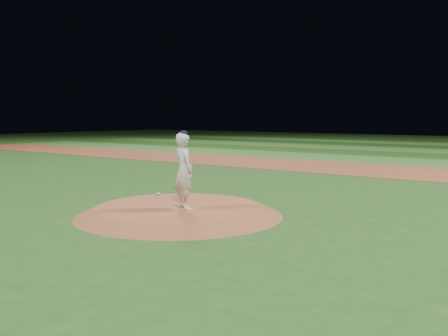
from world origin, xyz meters
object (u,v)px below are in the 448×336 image
object	(u,v)px
rosin_bag	(159,194)
pitcher_on_mound	(184,171)
pitchers_mound	(179,211)
pitching_rubber	(181,205)

from	to	relation	value
rosin_bag	pitcher_on_mound	world-z (taller)	pitcher_on_mound
pitchers_mound	rosin_bag	distance (m)	2.00
pitching_rubber	pitchers_mound	bearing A→B (deg)	-82.23
pitcher_on_mound	pitchers_mound	bearing A→B (deg)	147.80
pitching_rubber	rosin_bag	world-z (taller)	rosin_bag
pitchers_mound	pitching_rubber	xyz separation A→B (m)	(-0.02, 0.10, 0.14)
pitchers_mound	rosin_bag	size ratio (longest dim) A/B	39.87
pitchers_mound	pitching_rubber	distance (m)	0.17
pitchers_mound	pitcher_on_mound	distance (m)	1.21
pitchers_mound	rosin_bag	world-z (taller)	rosin_bag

